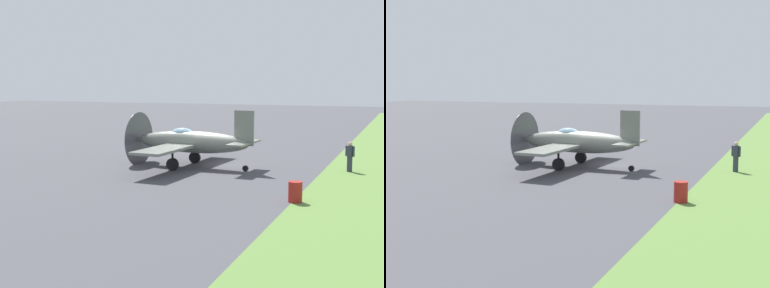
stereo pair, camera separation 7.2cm
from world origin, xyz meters
The scene contains 6 objects.
ground_plane centered at (0.00, 0.00, 0.00)m, with size 160.00×160.00×0.00m, color #424247.
airplane_lead centered at (-0.35, 1.53, 1.53)m, with size 10.25×8.11×3.65m.
ground_crew_chief centered at (4.35, 8.00, 0.91)m, with size 0.47×0.49×1.73m.
ground_crew_mechanic centered at (1.56, -7.58, 0.91)m, with size 0.39×0.55×1.73m.
fuel_drum centered at (-7.34, -6.25, 0.45)m, with size 0.60×0.60×0.90m, color maroon.
supply_crate centered at (10.01, 5.38, 0.32)m, with size 0.90×0.90×0.64m, color olive.
Camera 1 is at (-30.15, -10.72, 5.24)m, focal length 50.69 mm.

